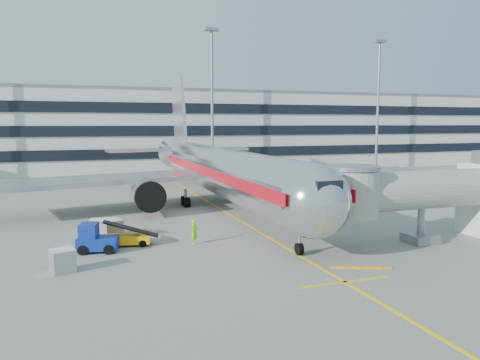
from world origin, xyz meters
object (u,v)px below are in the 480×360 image
object	(u,v)px
cargo_container_right	(100,228)
cargo_container_front	(63,261)
main_jet	(219,170)
baggage_tug	(95,240)
belt_loader	(124,238)
cargo_container_left	(111,230)
ramp_worker	(194,232)

from	to	relation	value
cargo_container_right	cargo_container_front	bearing A→B (deg)	-107.24
cargo_container_right	cargo_container_front	size ratio (longest dim) A/B	1.01
main_jet	baggage_tug	bearing A→B (deg)	-134.08
cargo_container_front	belt_loader	bearing A→B (deg)	51.15
main_jet	belt_loader	bearing A→B (deg)	-131.60
main_jet	baggage_tug	size ratio (longest dim) A/B	16.30
main_jet	baggage_tug	distance (m)	19.82
cargo_container_left	cargo_container_front	distance (m)	8.30
cargo_container_right	ramp_worker	distance (m)	8.21
belt_loader	cargo_container_right	world-z (taller)	belt_loader
baggage_tug	belt_loader	bearing A→B (deg)	28.16
main_jet	ramp_worker	distance (m)	15.90
main_jet	cargo_container_left	world-z (taller)	main_jet
cargo_container_front	ramp_worker	bearing A→B (deg)	22.60
belt_loader	baggage_tug	world-z (taller)	baggage_tug
cargo_container_front	cargo_container_left	bearing A→B (deg)	65.17
baggage_tug	cargo_container_right	bearing A→B (deg)	83.21
baggage_tug	cargo_container_left	world-z (taller)	baggage_tug
baggage_tug	cargo_container_right	distance (m)	4.37
main_jet	cargo_container_right	bearing A→B (deg)	-143.44
cargo_container_left	cargo_container_front	size ratio (longest dim) A/B	1.19
baggage_tug	cargo_container_left	xyz separation A→B (m)	(1.37, 3.39, -0.10)
cargo_container_left	cargo_container_right	xyz separation A→B (m)	(-0.85, 0.95, -0.05)
ramp_worker	main_jet	bearing A→B (deg)	17.68
cargo_container_right	cargo_container_front	world-z (taller)	cargo_container_right
belt_loader	ramp_worker	world-z (taller)	belt_loader
main_jet	cargo_container_front	bearing A→B (deg)	-130.82
belt_loader	cargo_container_right	distance (m)	3.59
baggage_tug	cargo_container_right	xyz separation A→B (m)	(0.52, 4.34, -0.15)
belt_loader	baggage_tug	bearing A→B (deg)	-151.84
baggage_tug	cargo_container_left	bearing A→B (deg)	68.00
cargo_container_left	cargo_container_front	xyz separation A→B (m)	(-3.49, -7.53, -0.09)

